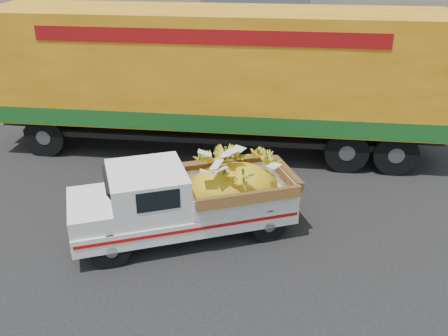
{
  "coord_description": "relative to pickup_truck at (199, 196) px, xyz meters",
  "views": [
    {
      "loc": [
        0.63,
        -8.7,
        5.58
      ],
      "look_at": [
        1.23,
        0.77,
        1.06
      ],
      "focal_mm": 40.0,
      "sensor_mm": 36.0,
      "label": 1
    }
  ],
  "objects": [
    {
      "name": "pickup_truck",
      "position": [
        0.0,
        0.0,
        0.0
      ],
      "size": [
        4.57,
        2.49,
        1.52
      ],
      "rotation": [
        0.0,
        0.0,
        0.22
      ],
      "color": "black",
      "rests_on": "ground"
    },
    {
      "name": "semi_trailer",
      "position": [
        0.55,
        4.28,
        1.31
      ],
      "size": [
        12.08,
        4.74,
        3.8
      ],
      "rotation": [
        0.0,
        0.0,
        -0.19
      ],
      "color": "black",
      "rests_on": "ground"
    },
    {
      "name": "ground",
      "position": [
        -0.69,
        0.0,
        -0.82
      ],
      "size": [
        100.0,
        100.0,
        0.0
      ],
      "primitive_type": "plane",
      "color": "black",
      "rests_on": "ground"
    },
    {
      "name": "sidewalk",
      "position": [
        -0.69,
        8.84,
        -0.75
      ],
      "size": [
        60.0,
        4.0,
        0.14
      ],
      "primitive_type": "cube",
      "color": "gray",
      "rests_on": "ground"
    },
    {
      "name": "curb",
      "position": [
        -0.69,
        6.74,
        -0.74
      ],
      "size": [
        60.0,
        0.25,
        0.15
      ],
      "primitive_type": "cube",
      "color": "gray",
      "rests_on": "ground"
    }
  ]
}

